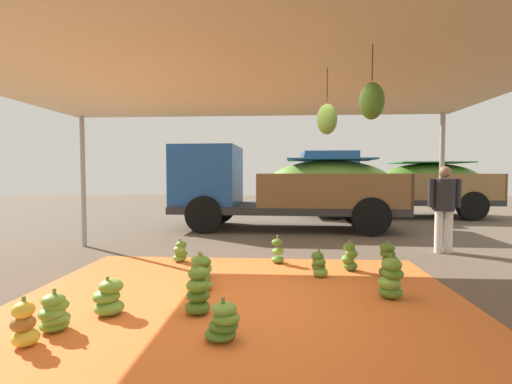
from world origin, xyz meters
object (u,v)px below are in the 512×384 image
at_px(banana_bunch_0, 223,323).
at_px(banana_bunch_7, 389,261).
at_px(banana_bunch_8, 278,252).
at_px(cargo_truck_main, 281,186).
at_px(banana_bunch_6, 55,313).
at_px(banana_bunch_3, 202,275).
at_px(cargo_truck_far, 389,183).
at_px(banana_bunch_11, 109,298).
at_px(banana_bunch_9, 200,268).
at_px(banana_bunch_12, 350,257).
at_px(banana_bunch_1, 24,325).
at_px(banana_bunch_10, 391,280).
at_px(worker_0, 444,202).
at_px(banana_bunch_4, 180,252).
at_px(banana_bunch_2, 319,265).
at_px(banana_bunch_5, 198,292).

xyz_separation_m(banana_bunch_0, banana_bunch_7, (2.21, 2.33, 0.08)).
bearing_deg(banana_bunch_8, cargo_truck_main, 88.99).
bearing_deg(banana_bunch_8, banana_bunch_6, -126.78).
bearing_deg(banana_bunch_0, cargo_truck_main, 85.51).
bearing_deg(banana_bunch_3, cargo_truck_far, 60.71).
distance_m(banana_bunch_7, banana_bunch_11, 4.01).
bearing_deg(banana_bunch_9, banana_bunch_12, 15.91).
distance_m(banana_bunch_1, cargo_truck_main, 7.97).
bearing_deg(cargo_truck_main, banana_bunch_7, -71.76).
bearing_deg(cargo_truck_main, cargo_truck_far, 39.52).
relative_size(banana_bunch_6, banana_bunch_10, 0.78).
bearing_deg(banana_bunch_10, banana_bunch_1, -157.68).
xyz_separation_m(banana_bunch_6, cargo_truck_far, (6.32, 10.53, 1.07)).
xyz_separation_m(banana_bunch_8, banana_bunch_11, (-1.89, -2.49, -0.02)).
relative_size(banana_bunch_0, banana_bunch_10, 0.77).
relative_size(banana_bunch_10, cargo_truck_main, 0.09).
xyz_separation_m(banana_bunch_3, banana_bunch_10, (2.46, -0.19, 0.03)).
xyz_separation_m(banana_bunch_12, worker_0, (2.15, 1.56, 0.79)).
height_order(banana_bunch_3, banana_bunch_10, banana_bunch_10).
bearing_deg(banana_bunch_7, worker_0, 49.25).
bearing_deg(banana_bunch_3, banana_bunch_9, 105.46).
relative_size(banana_bunch_4, banana_bunch_9, 0.98).
distance_m(banana_bunch_6, banana_bunch_9, 2.18).
height_order(banana_bunch_3, banana_bunch_9, banana_bunch_3).
relative_size(banana_bunch_8, banana_bunch_11, 1.05).
distance_m(banana_bunch_3, banana_bunch_10, 2.47).
height_order(banana_bunch_0, banana_bunch_6, banana_bunch_6).
relative_size(banana_bunch_9, cargo_truck_far, 0.06).
bearing_deg(banana_bunch_2, banana_bunch_0, -116.89).
distance_m(banana_bunch_4, worker_0, 5.27).
bearing_deg(banana_bunch_4, banana_bunch_11, -93.21).
distance_m(cargo_truck_far, worker_0, 6.46).
height_order(banana_bunch_11, cargo_truck_main, cargo_truck_main).
xyz_separation_m(banana_bunch_5, banana_bunch_11, (-1.00, -0.08, -0.06)).
relative_size(banana_bunch_3, banana_bunch_12, 1.00).
height_order(banana_bunch_10, cargo_truck_main, cargo_truck_main).
distance_m(banana_bunch_1, banana_bunch_10, 4.06).
bearing_deg(banana_bunch_0, banana_bunch_9, 108.27).
bearing_deg(cargo_truck_main, worker_0, -43.53).
xyz_separation_m(banana_bunch_2, banana_bunch_11, (-2.53, -1.68, -0.00)).
relative_size(banana_bunch_5, banana_bunch_8, 1.15).
relative_size(banana_bunch_9, banana_bunch_10, 0.77).
bearing_deg(banana_bunch_8, banana_bunch_3, -123.08).
relative_size(banana_bunch_1, banana_bunch_5, 0.79).
bearing_deg(banana_bunch_3, worker_0, 31.91).
height_order(banana_bunch_8, cargo_truck_main, cargo_truck_main).
relative_size(banana_bunch_8, banana_bunch_10, 0.90).
xyz_separation_m(banana_bunch_5, cargo_truck_far, (4.99, 9.97, 1.00)).
bearing_deg(banana_bunch_0, banana_bunch_4, 112.22).
xyz_separation_m(banana_bunch_0, cargo_truck_main, (0.57, 7.30, 1.08)).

